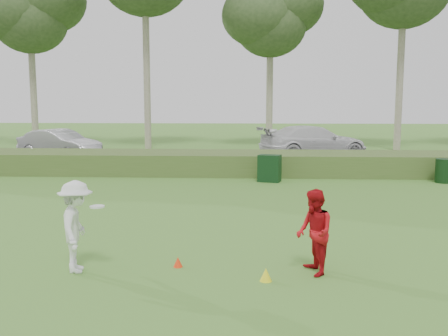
# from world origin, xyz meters

# --- Properties ---
(ground) EXTENTS (120.00, 120.00, 0.00)m
(ground) POSITION_xyz_m (0.00, 0.00, 0.00)
(ground) COLOR #3D7727
(ground) RESTS_ON ground
(reed_strip) EXTENTS (80.00, 3.00, 0.90)m
(reed_strip) POSITION_xyz_m (0.00, 12.00, 0.45)
(reed_strip) COLOR #3F5D25
(reed_strip) RESTS_ON ground
(park_road) EXTENTS (80.00, 6.00, 0.06)m
(park_road) POSITION_xyz_m (0.00, 17.00, 0.03)
(park_road) COLOR #2D2D2D
(park_road) RESTS_ON ground
(tree_2) EXTENTS (6.50, 6.50, 12.00)m
(tree_2) POSITION_xyz_m (-14.00, 24.00, 8.97)
(tree_2) COLOR gray
(tree_2) RESTS_ON ground
(tree_4) EXTENTS (6.24, 6.24, 11.50)m
(tree_4) POSITION_xyz_m (2.00, 24.50, 8.59)
(tree_4) COLOR gray
(tree_4) RESTS_ON ground
(player_white) EXTENTS (0.95, 1.19, 1.69)m
(player_white) POSITION_xyz_m (-2.46, -0.76, 0.85)
(player_white) COLOR white
(player_white) RESTS_ON ground
(player_red) EXTENTS (0.73, 0.86, 1.56)m
(player_red) POSITION_xyz_m (1.87, -0.68, 0.78)
(player_red) COLOR #B80F17
(player_red) RESTS_ON ground
(cone_orange) EXTENTS (0.17, 0.17, 0.19)m
(cone_orange) POSITION_xyz_m (-0.64, -0.43, 0.10)
(cone_orange) COLOR #FF340D
(cone_orange) RESTS_ON ground
(cone_yellow) EXTENTS (0.21, 0.21, 0.24)m
(cone_yellow) POSITION_xyz_m (1.00, -1.09, 0.12)
(cone_yellow) COLOR yellow
(cone_yellow) RESTS_ON ground
(utility_cabinet) EXTENTS (0.95, 0.74, 1.05)m
(utility_cabinet) POSITION_xyz_m (1.47, 9.72, 0.52)
(utility_cabinet) COLOR black
(utility_cabinet) RESTS_ON ground
(trash_bin) EXTENTS (0.77, 0.77, 0.92)m
(trash_bin) POSITION_xyz_m (8.13, 9.85, 0.46)
(trash_bin) COLOR black
(trash_bin) RESTS_ON ground
(car_mid) EXTENTS (5.00, 3.50, 1.56)m
(car_mid) POSITION_xyz_m (-9.38, 16.37, 0.84)
(car_mid) COLOR #B7B7BB
(car_mid) RESTS_ON park_road
(car_right) EXTENTS (6.40, 4.19, 1.72)m
(car_right) POSITION_xyz_m (4.17, 17.78, 0.92)
(car_right) COLOR silver
(car_right) RESTS_ON park_road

